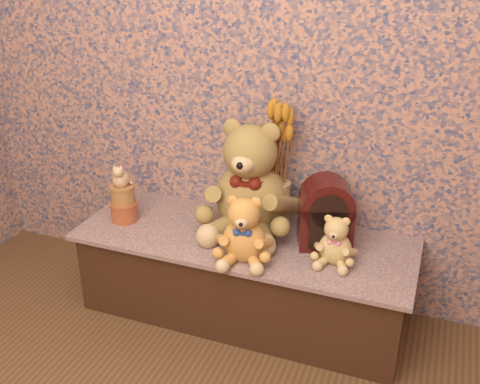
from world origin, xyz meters
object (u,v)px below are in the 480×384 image
(cat_figurine, at_px, (121,174))
(teddy_medium, at_px, (244,225))
(teddy_small, at_px, (336,237))
(cathedral_radio, at_px, (326,212))
(biscuit_tin_lower, at_px, (124,211))
(teddy_large, at_px, (252,171))
(ceramic_vase, at_px, (276,204))

(cat_figurine, bearing_deg, teddy_medium, -22.93)
(teddy_small, bearing_deg, teddy_medium, -164.68)
(teddy_small, height_order, cathedral_radio, cathedral_radio)
(teddy_small, relative_size, biscuit_tin_lower, 1.83)
(teddy_large, bearing_deg, cathedral_radio, -8.93)
(teddy_medium, xyz_separation_m, teddy_small, (0.35, 0.10, -0.04))
(biscuit_tin_lower, bearing_deg, teddy_large, 15.10)
(teddy_small, relative_size, ceramic_vase, 1.02)
(cathedral_radio, relative_size, ceramic_vase, 1.42)
(teddy_medium, bearing_deg, teddy_small, 4.66)
(biscuit_tin_lower, bearing_deg, teddy_small, -0.34)
(teddy_medium, xyz_separation_m, cat_figurine, (-0.63, 0.11, 0.08))
(cathedral_radio, bearing_deg, cat_figurine, 167.27)
(cathedral_radio, distance_m, ceramic_vase, 0.26)
(cat_figurine, bearing_deg, ceramic_vase, 2.86)
(ceramic_vase, bearing_deg, teddy_large, -158.47)
(ceramic_vase, xyz_separation_m, cat_figurine, (-0.67, -0.19, 0.12))
(teddy_large, distance_m, ceramic_vase, 0.19)
(ceramic_vase, relative_size, biscuit_tin_lower, 1.78)
(teddy_medium, bearing_deg, cathedral_radio, 26.32)
(cat_figurine, bearing_deg, teddy_small, -13.58)
(ceramic_vase, bearing_deg, teddy_small, -32.28)
(teddy_large, bearing_deg, biscuit_tin_lower, -166.79)
(teddy_medium, relative_size, cathedral_radio, 0.98)
(teddy_large, relative_size, teddy_small, 2.44)
(teddy_small, bearing_deg, cathedral_radio, 120.36)
(teddy_medium, xyz_separation_m, cathedral_radio, (0.28, 0.22, 0.00))
(teddy_medium, bearing_deg, ceramic_vase, 71.32)
(teddy_large, bearing_deg, cat_figurine, -166.79)
(teddy_medium, relative_size, cat_figurine, 2.54)
(teddy_small, bearing_deg, teddy_large, 158.21)
(teddy_medium, xyz_separation_m, ceramic_vase, (0.04, 0.30, -0.04))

